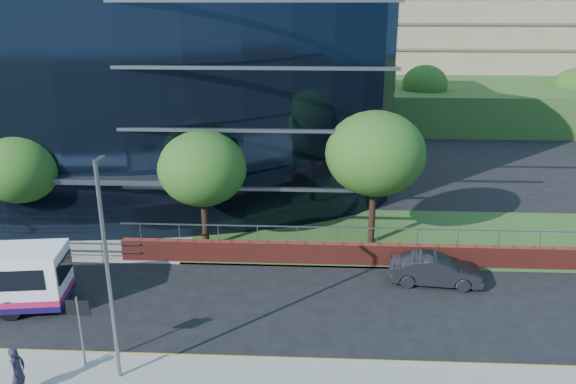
# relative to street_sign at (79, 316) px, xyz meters

# --- Properties ---
(grass_verge) EXTENTS (36.00, 8.00, 0.12)m
(grass_verge) POSITION_rel_street_sign_xyz_m (19.50, 12.59, -2.09)
(grass_verge) COLOR #2D511E
(grass_verge) RESTS_ON ground
(glass_office) EXTENTS (44.00, 23.10, 16.00)m
(glass_office) POSITION_rel_street_sign_xyz_m (-8.50, 22.44, 5.85)
(glass_office) COLOR black
(glass_office) RESTS_ON ground
(retaining_wall) EXTENTS (34.00, 0.40, 2.11)m
(retaining_wall) POSITION_rel_street_sign_xyz_m (15.50, 8.89, -1.54)
(retaining_wall) COLOR maroon
(retaining_wall) RESTS_ON ground
(apartment_block) EXTENTS (60.00, 42.00, 30.00)m
(apartment_block) POSITION_rel_street_sign_xyz_m (27.50, 58.80, 8.96)
(apartment_block) COLOR #2D511E
(apartment_block) RESTS_ON ground
(street_sign) EXTENTS (0.85, 0.09, 2.80)m
(street_sign) POSITION_rel_street_sign_xyz_m (0.00, 0.00, 0.00)
(street_sign) COLOR slate
(street_sign) RESTS_ON pavement_near
(tree_far_b) EXTENTS (4.29, 4.29, 6.05)m
(tree_far_b) POSITION_rel_street_sign_xyz_m (-7.50, 11.09, 2.06)
(tree_far_b) COLOR black
(tree_far_b) RESTS_ON ground
(tree_far_c) EXTENTS (4.62, 4.62, 6.51)m
(tree_far_c) POSITION_rel_street_sign_xyz_m (2.50, 10.59, 2.39)
(tree_far_c) COLOR black
(tree_far_c) RESTS_ON ground
(tree_far_d) EXTENTS (5.28, 5.28, 7.44)m
(tree_far_d) POSITION_rel_street_sign_xyz_m (11.50, 11.59, 3.04)
(tree_far_d) COLOR black
(tree_far_d) RESTS_ON ground
(tree_dist_e) EXTENTS (4.62, 4.62, 6.51)m
(tree_dist_e) POSITION_rel_street_sign_xyz_m (19.50, 41.59, 2.39)
(tree_dist_e) COLOR black
(tree_dist_e) RESTS_ON ground
(tree_dist_f) EXTENTS (4.29, 4.29, 6.05)m
(tree_dist_f) POSITION_rel_street_sign_xyz_m (35.50, 43.59, 2.06)
(tree_dist_f) COLOR black
(tree_dist_f) RESTS_ON ground
(streetlight_east) EXTENTS (0.15, 0.77, 8.00)m
(streetlight_east) POSITION_rel_street_sign_xyz_m (1.50, -0.59, 2.29)
(streetlight_east) COLOR slate
(streetlight_east) RESTS_ON pavement_near
(parked_car) EXTENTS (4.43, 1.91, 1.42)m
(parked_car) POSITION_rel_street_sign_xyz_m (14.13, 7.16, -1.44)
(parked_car) COLOR black
(parked_car) RESTS_ON ground
(pedestrian) EXTENTS (0.45, 0.67, 1.82)m
(pedestrian) POSITION_rel_street_sign_xyz_m (-1.50, -1.74, -1.09)
(pedestrian) COLOR #241F2E
(pedestrian) RESTS_ON pavement_near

